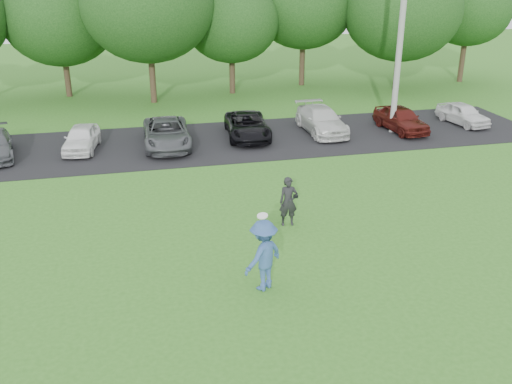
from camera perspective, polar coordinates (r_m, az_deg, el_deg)
ground at (r=14.99m, az=3.07°, el=-9.60°), size 100.00×100.00×0.00m
parking_lot at (r=26.65m, az=-4.65°, el=5.02°), size 32.00×6.50×0.03m
utility_pole at (r=27.96m, az=14.35°, el=15.82°), size 0.28×0.28×10.11m
frisbee_player at (r=14.51m, az=0.76°, el=-6.33°), size 1.42×1.28×2.17m
camera_bystander at (r=18.01m, az=3.26°, el=-0.96°), size 0.62×0.46×1.60m
parked_cars at (r=26.45m, az=-4.90°, el=6.23°), size 28.12×4.86×1.21m
tree_row at (r=35.45m, az=-4.90°, el=17.41°), size 42.39×9.85×8.64m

